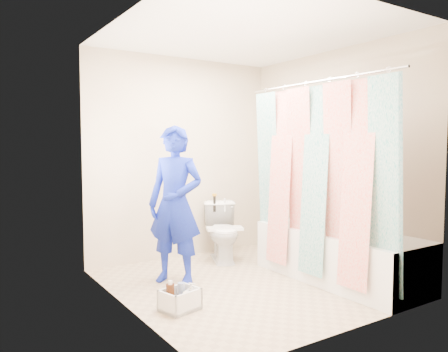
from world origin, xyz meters
TOP-DOWN VIEW (x-y plane):
  - floor at (0.00, 0.00)m, footprint 2.60×2.60m
  - ceiling at (0.00, 0.00)m, footprint 2.40×2.60m
  - wall_back at (0.00, 1.30)m, footprint 2.40×0.02m
  - wall_front at (0.00, -1.30)m, footprint 2.40×0.02m
  - wall_left at (-1.20, 0.00)m, footprint 0.02×2.60m
  - wall_right at (1.20, 0.00)m, footprint 0.02×2.60m
  - bathtub at (0.85, -0.43)m, footprint 0.70×1.75m
  - curtain_rod at (0.52, -0.43)m, footprint 0.02×1.90m
  - shower_curtain at (0.52, -0.43)m, footprint 0.06×1.75m
  - toilet at (0.30, 0.86)m, footprint 0.61×0.76m
  - tank_lid at (0.26, 0.76)m, footprint 0.45×0.33m
  - tank_internals at (0.33, 1.04)m, footprint 0.16×0.09m
  - plumber at (-0.55, 0.42)m, footprint 0.63×0.67m
  - cleaning_caddy at (-0.85, -0.27)m, footprint 0.34×0.30m

SIDE VIEW (x-z plane):
  - floor at x=0.00m, z-range 0.00..0.00m
  - cleaning_caddy at x=-0.85m, z-range -0.03..0.20m
  - bathtub at x=0.85m, z-range 0.02..0.52m
  - toilet at x=0.30m, z-range 0.00..0.68m
  - tank_lid at x=0.26m, z-range 0.38..0.41m
  - tank_internals at x=0.33m, z-range 0.56..0.78m
  - plumber at x=-0.55m, z-range 0.00..1.55m
  - shower_curtain at x=0.52m, z-range 0.12..1.92m
  - wall_back at x=0.00m, z-range 0.00..2.40m
  - wall_front at x=0.00m, z-range 0.00..2.40m
  - wall_left at x=-1.20m, z-range 0.00..2.40m
  - wall_right at x=1.20m, z-range 0.00..2.40m
  - curtain_rod at x=0.52m, z-range 1.94..1.96m
  - ceiling at x=0.00m, z-range 2.39..2.41m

